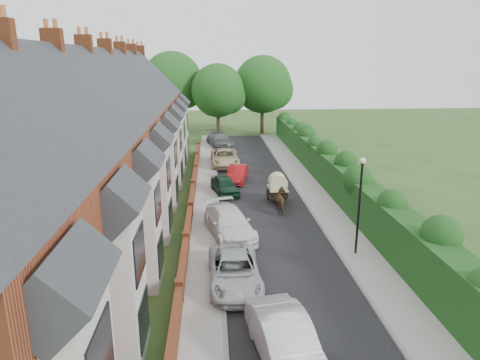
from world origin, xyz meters
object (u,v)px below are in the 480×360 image
object	(u,v)px
car_white	(229,223)
car_red	(237,174)
car_beige	(225,158)
lamppost	(360,194)
car_silver_b	(235,271)
horse_cart	(278,186)
car_silver_a	(286,342)
car_green	(225,185)
car_grey	(219,140)
horse	(282,201)

from	to	relation	value
car_white	car_red	size ratio (longest dim) A/B	1.32
car_beige	car_red	bearing A→B (deg)	-82.90
lamppost	car_red	distance (m)	15.37
car_silver_b	horse_cart	distance (m)	11.82
car_silver_a	car_beige	xyz separation A→B (m)	(-1.10, 27.60, -0.03)
car_silver_b	horse_cart	xyz separation A→B (m)	(3.65, 11.23, 0.52)
car_silver_a	car_red	distance (m)	22.00
car_silver_a	car_white	size ratio (longest dim) A/B	0.91
car_green	horse_cart	distance (m)	4.35
car_white	car_green	distance (m)	7.94
car_red	horse_cart	distance (m)	6.13
car_grey	horse_cart	xyz separation A→B (m)	(3.65, -20.37, 0.40)
car_silver_a	horse_cart	xyz separation A→B (m)	(2.25, 16.43, 0.41)
lamppost	car_grey	world-z (taller)	lamppost
car_silver_b	car_white	world-z (taller)	car_white
horse	car_red	bearing A→B (deg)	-75.96
car_red	horse_cart	world-z (taller)	horse_cart
car_white	horse	world-z (taller)	horse
car_grey	car_white	bearing A→B (deg)	-103.15
car_beige	car_grey	xyz separation A→B (m)	(-0.30, 9.20, 0.03)
car_grey	horse_cart	world-z (taller)	horse_cart
car_silver_b	horse	distance (m)	9.95
car_white	car_beige	bearing A→B (deg)	75.81
lamppost	horse_cart	bearing A→B (deg)	107.67
car_silver_b	car_green	size ratio (longest dim) A/B	1.26
car_silver_a	car_red	size ratio (longest dim) A/B	1.20
lamppost	car_beige	distance (m)	20.87
car_red	car_grey	distance (m)	14.85
car_white	car_green	size ratio (longest dim) A/B	1.36
horse	car_silver_a	bearing A→B (deg)	76.84
car_white	car_green	bearing A→B (deg)	76.83
car_green	car_silver_b	bearing A→B (deg)	-102.62
car_white	horse_cart	bearing A→B (deg)	43.89
car_green	car_grey	size ratio (longest dim) A/B	0.70
car_silver_b	car_white	distance (m)	5.60
lamppost	car_grey	size ratio (longest dim) A/B	0.93
car_grey	car_red	bearing A→B (deg)	-98.71
car_red	car_green	bearing A→B (deg)	-97.04
car_grey	horse	xyz separation A→B (m)	(3.65, -22.34, -0.03)
car_grey	car_silver_b	bearing A→B (deg)	-103.15
horse	car_beige	bearing A→B (deg)	-80.00
car_silver_a	car_silver_b	distance (m)	5.39
car_red	car_silver_b	bearing A→B (deg)	-81.53
car_green	car_beige	world-z (taller)	car_beige
lamppost	car_green	distance (m)	12.95
car_silver_b	car_green	distance (m)	13.54
car_silver_a	car_red	bearing A→B (deg)	81.69
car_silver_b	car_grey	distance (m)	31.60
car_red	car_grey	size ratio (longest dim) A/B	0.73
car_silver_a	car_grey	size ratio (longest dim) A/B	0.87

